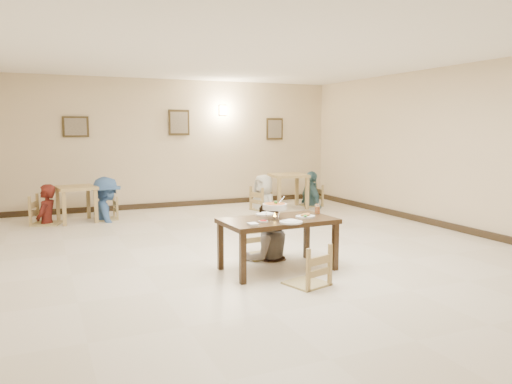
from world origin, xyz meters
name	(u,v)px	position (x,y,z in m)	size (l,w,h in m)	color
floor	(261,254)	(0.00, 0.00, 0.00)	(10.00, 10.00, 0.00)	beige
ceiling	(262,47)	(0.00, 0.00, 3.00)	(10.00, 10.00, 0.00)	white
wall_back	(175,144)	(0.00, 5.00, 1.50)	(10.00, 10.00, 0.00)	beige
wall_right	(467,149)	(4.00, 0.00, 1.50)	(10.00, 10.00, 0.00)	beige
baseboard_back	(176,204)	(0.00, 4.97, 0.06)	(8.00, 0.06, 0.12)	black
baseboard_right	(462,229)	(3.97, 0.00, 0.06)	(0.06, 10.00, 0.12)	black
picture_a	(76,127)	(-2.20, 4.96, 1.90)	(0.55, 0.04, 0.45)	#362914
picture_b	(179,123)	(0.10, 4.96, 2.00)	(0.50, 0.04, 0.60)	#362914
picture_c	(275,129)	(2.60, 4.96, 1.85)	(0.45, 0.04, 0.55)	#362914
wall_sconce	(223,110)	(1.20, 4.96, 2.30)	(0.16, 0.05, 0.22)	#FFD88C
main_table	(278,225)	(-0.14, -0.83, 0.61)	(1.50, 0.89, 0.69)	#362414
chair_far	(261,223)	(-0.06, -0.11, 0.49)	(0.46, 0.46, 0.99)	tan
chair_near	(307,246)	(-0.10, -1.54, 0.47)	(0.44, 0.44, 0.95)	tan
main_diner	(267,203)	(-0.03, -0.23, 0.81)	(0.79, 0.61, 1.62)	gray
curry_warmer	(275,207)	(-0.19, -0.84, 0.85)	(0.35, 0.31, 0.28)	silver
rice_plate_far	(265,214)	(-0.17, -0.51, 0.70)	(0.27, 0.27, 0.06)	white
rice_plate_near	(291,222)	(-0.12, -1.16, 0.70)	(0.29, 0.29, 0.07)	white
fried_plate	(305,216)	(0.24, -0.90, 0.71)	(0.27, 0.27, 0.06)	white
chili_dish	(263,221)	(-0.42, -0.97, 0.70)	(0.12, 0.12, 0.02)	white
napkin_cutlery	(253,224)	(-0.61, -1.11, 0.70)	(0.15, 0.23, 0.03)	white
drink_glass	(317,209)	(0.53, -0.72, 0.75)	(0.07, 0.07, 0.14)	white
bg_table_left	(76,193)	(-2.32, 3.84, 0.59)	(0.82, 0.82, 0.72)	tan
bg_table_right	(288,180)	(2.38, 3.75, 0.66)	(0.90, 0.90, 0.80)	tan
bg_chair_ll	(46,197)	(-2.89, 3.83, 0.54)	(0.51, 0.51, 1.09)	tan
bg_chair_lr	(106,198)	(-1.76, 3.89, 0.45)	(0.42, 0.42, 0.90)	tan
bg_chair_rl	(264,188)	(1.73, 3.71, 0.51)	(0.48, 0.48, 1.02)	tan
bg_chair_rr	(311,186)	(3.04, 3.81, 0.49)	(0.46, 0.46, 0.97)	tan
bg_diner_a	(45,184)	(-2.89, 3.83, 0.79)	(0.57, 0.38, 1.57)	#511812
bg_diner_b	(105,177)	(-1.76, 3.89, 0.88)	(1.14, 0.65, 1.76)	#3D64A0
bg_diner_c	(264,175)	(1.73, 3.71, 0.81)	(0.80, 0.52, 1.63)	silver
bg_diner_d	(312,171)	(3.04, 3.81, 0.84)	(0.99, 0.41, 1.68)	slate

